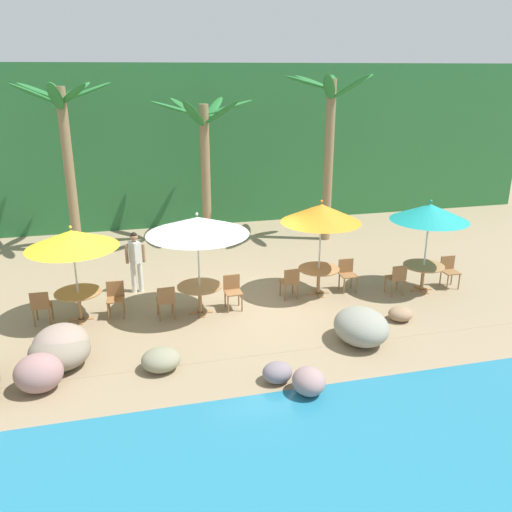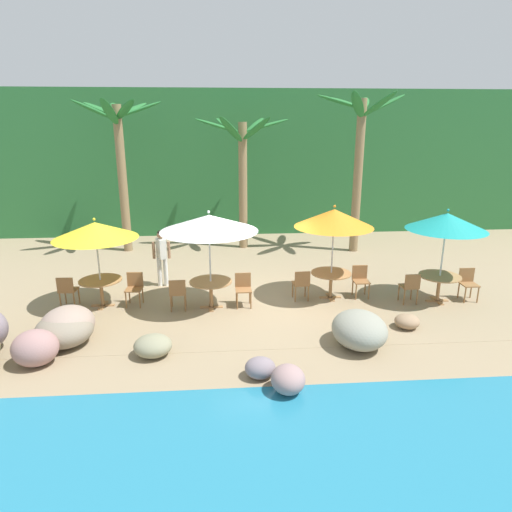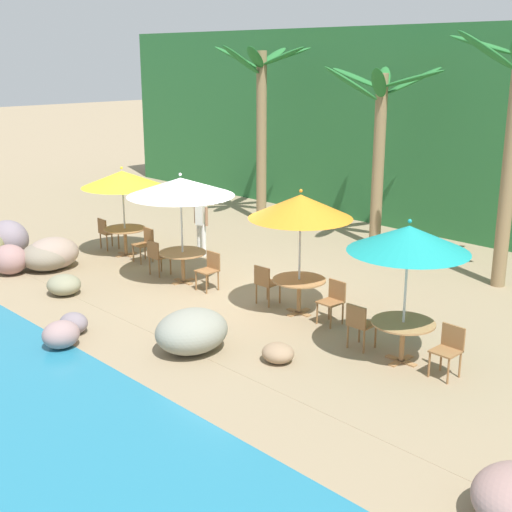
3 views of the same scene
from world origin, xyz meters
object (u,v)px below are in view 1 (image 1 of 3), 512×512
object	(u,v)px
umbrella_orange	(321,213)
chair_orange_seaward	(347,272)
umbrella_yellow	(72,239)
chair_white_inland	(166,300)
chair_teal_inland	(397,277)
palm_tree_nearest	(65,136)
umbrella_white	(197,226)
chair_teal_seaward	(449,269)
umbrella_teal	(430,212)
dining_table_yellow	(78,297)
waiter_in_white	(135,258)
chair_white_seaward	(233,289)
dining_table_orange	(319,273)
palm_tree_third	(330,129)
palm_tree_second	(205,144)
dining_table_white	(200,290)
chair_yellow_inland	(41,305)
chair_orange_inland	(290,281)
dining_table_teal	(423,269)

from	to	relation	value
umbrella_orange	chair_orange_seaward	size ratio (longest dim) A/B	3.00
umbrella_yellow	umbrella_orange	xyz separation A→B (m)	(6.16, 0.10, 0.20)
chair_white_inland	chair_teal_inland	world-z (taller)	same
umbrella_yellow	palm_tree_nearest	bearing A→B (deg)	93.97
umbrella_white	chair_teal_seaward	xyz separation A→B (m)	(6.98, 0.05, -1.76)
umbrella_white	umbrella_teal	size ratio (longest dim) A/B	1.02
dining_table_yellow	waiter_in_white	size ratio (longest dim) A/B	0.65
chair_white_seaward	chair_teal_seaward	size ratio (longest dim) A/B	1.00
dining_table_orange	chair_teal_inland	size ratio (longest dim) A/B	1.26
umbrella_orange	palm_tree_third	xyz separation A→B (m)	(1.99, 4.66, 1.60)
palm_tree_second	palm_tree_third	xyz separation A→B (m)	(4.12, -0.83, 0.47)
umbrella_white	palm_tree_second	distance (m)	6.14
chair_teal_inland	palm_tree_nearest	size ratio (longest dim) A/B	0.16
dining_table_yellow	dining_table_white	size ratio (longest dim) A/B	1.00
waiter_in_white	dining_table_orange	bearing A→B (deg)	-15.86
chair_yellow_inland	chair_white_inland	bearing A→B (deg)	-8.15
dining_table_yellow	palm_tree_nearest	distance (m)	6.33
dining_table_white	dining_table_orange	bearing A→B (deg)	7.58
palm_tree_second	chair_teal_inland	bearing A→B (deg)	-55.76
chair_orange_seaward	chair_white_seaward	bearing A→B (deg)	-173.01
chair_teal_inland	palm_tree_second	world-z (taller)	palm_tree_second
dining_table_white	palm_tree_nearest	bearing A→B (deg)	119.34
chair_orange_seaward	chair_teal_seaward	size ratio (longest dim) A/B	1.00
dining_table_yellow	umbrella_orange	distance (m)	6.37
chair_teal_seaward	palm_tree_second	bearing A→B (deg)	134.77
chair_orange_inland	chair_teal_seaward	bearing A→B (deg)	-3.19
umbrella_yellow	chair_white_seaward	xyz separation A→B (m)	(3.73, -0.23, -1.55)
chair_white_inland	chair_orange_inland	xyz separation A→B (m)	(3.28, 0.43, 0.00)
dining_table_yellow	palm_tree_second	world-z (taller)	palm_tree_second
waiter_in_white	umbrella_orange	bearing A→B (deg)	-15.86
umbrella_white	waiter_in_white	size ratio (longest dim) A/B	1.53
dining_table_white	chair_white_inland	size ratio (longest dim) A/B	1.26
chair_teal_inland	dining_table_yellow	bearing A→B (deg)	176.60
chair_orange_seaward	umbrella_teal	distance (m)	2.68
chair_white_seaward	umbrella_orange	distance (m)	3.01
chair_teal_inland	chair_yellow_inland	bearing A→B (deg)	177.24
dining_table_teal	umbrella_yellow	bearing A→B (deg)	177.67
dining_table_teal	waiter_in_white	size ratio (longest dim) A/B	0.65
umbrella_orange	chair_white_inland	bearing A→B (deg)	-172.17
umbrella_yellow	chair_yellow_inland	bearing A→B (deg)	-176.65
chair_white_inland	chair_teal_seaward	distance (m)	7.83
palm_tree_second	umbrella_orange	bearing A→B (deg)	-68.76
chair_teal_seaward	chair_teal_inland	distance (m)	1.71
chair_orange_seaward	dining_table_teal	size ratio (longest dim) A/B	0.79
dining_table_white	umbrella_orange	world-z (taller)	umbrella_orange
chair_orange_inland	chair_white_inland	bearing A→B (deg)	-172.55
umbrella_white	chair_teal_inland	bearing A→B (deg)	-1.65
chair_white_seaward	chair_white_inland	size ratio (longest dim) A/B	1.00
palm_tree_nearest	waiter_in_white	world-z (taller)	palm_tree_nearest
palm_tree_nearest	chair_teal_seaward	bearing A→B (deg)	-29.31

